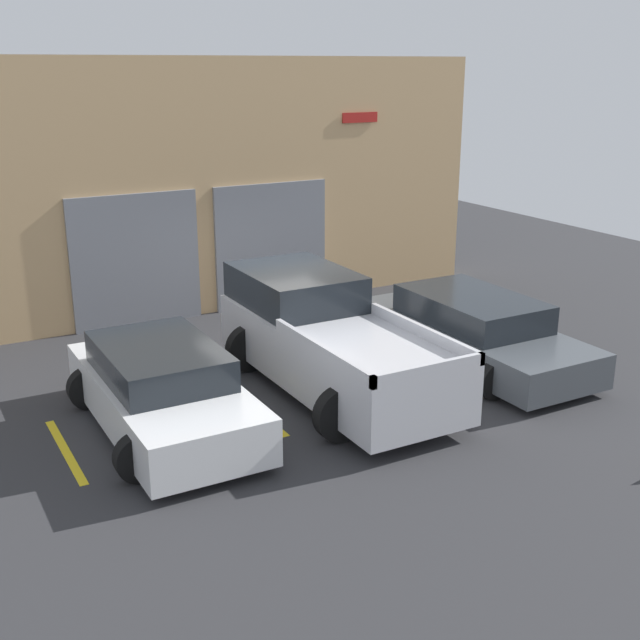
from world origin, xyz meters
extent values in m
plane|color=#2D2D30|center=(0.00, 0.00, 0.00)|extent=(28.00, 28.00, 0.00)
cube|color=tan|center=(0.00, 3.30, 2.65)|extent=(12.95, 0.60, 5.30)
cube|color=slate|center=(-1.72, 2.96, 1.35)|extent=(2.64, 0.08, 2.70)
cube|color=slate|center=(1.32, 2.96, 1.35)|extent=(2.64, 0.08, 2.70)
cube|color=#B21E19|center=(3.56, 2.97, 4.00)|extent=(0.90, 0.03, 0.22)
cube|color=silver|center=(0.00, -2.09, 0.69)|extent=(1.86, 5.08, 0.92)
cube|color=#1E2328|center=(0.00, -0.69, 1.45)|extent=(1.71, 2.29, 0.61)
cube|color=silver|center=(-0.89, -3.24, 1.24)|extent=(0.08, 2.80, 0.18)
cube|color=silver|center=(0.89, -3.24, 1.24)|extent=(0.08, 2.80, 0.18)
cube|color=silver|center=(0.00, -4.60, 1.24)|extent=(1.86, 0.08, 0.18)
cylinder|color=black|center=(-0.82, -0.52, 0.41)|extent=(0.82, 0.22, 0.82)
cylinder|color=black|center=(0.82, -0.52, 0.41)|extent=(0.82, 0.22, 0.82)
cylinder|color=black|center=(-0.82, -3.67, 0.41)|extent=(0.82, 0.22, 0.82)
cylinder|color=black|center=(0.82, -3.67, 0.41)|extent=(0.82, 0.22, 0.82)
cube|color=white|center=(-2.89, -2.09, 0.48)|extent=(1.77, 4.25, 0.67)
cube|color=#1E2328|center=(-2.89, -1.99, 1.05)|extent=(1.55, 2.34, 0.47)
cylinder|color=black|center=(-3.67, -0.78, 0.33)|extent=(0.66, 0.22, 0.66)
cylinder|color=black|center=(-2.12, -0.78, 0.33)|extent=(0.66, 0.22, 0.66)
cylinder|color=black|center=(-3.67, -3.41, 0.33)|extent=(0.66, 0.22, 0.66)
cylinder|color=black|center=(-2.12, -3.41, 0.33)|extent=(0.66, 0.22, 0.66)
cube|color=#474C51|center=(2.89, -2.09, 0.43)|extent=(1.84, 4.75, 0.59)
cube|color=#1E2328|center=(2.89, -1.97, 0.98)|extent=(1.62, 2.61, 0.49)
cylinder|color=black|center=(2.09, -0.62, 0.31)|extent=(0.62, 0.22, 0.62)
cylinder|color=black|center=(3.70, -0.62, 0.31)|extent=(0.62, 0.22, 0.62)
cylinder|color=black|center=(2.09, -3.56, 0.31)|extent=(0.62, 0.22, 0.62)
cylinder|color=black|center=(3.70, -3.56, 0.31)|extent=(0.62, 0.22, 0.62)
cube|color=gold|center=(-4.34, -2.09, 0.00)|extent=(0.12, 2.20, 0.01)
cube|color=gold|center=(-1.45, -2.09, 0.00)|extent=(0.12, 2.20, 0.01)
cube|color=gold|center=(1.45, -2.09, 0.00)|extent=(0.12, 2.20, 0.01)
cube|color=gold|center=(4.34, -2.09, 0.00)|extent=(0.12, 2.20, 0.01)
camera|label=1|loc=(-6.14, -12.61, 5.15)|focal=45.00mm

